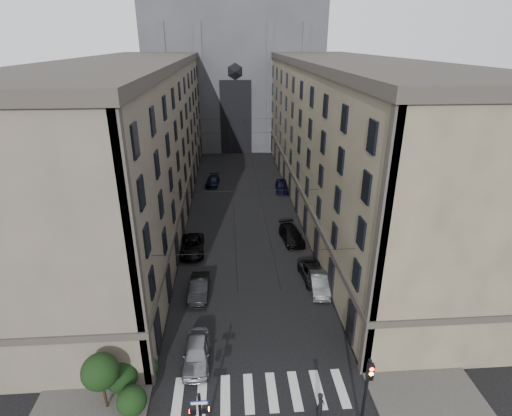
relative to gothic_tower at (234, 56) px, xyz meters
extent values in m
cube|color=#383533|center=(-10.50, -38.96, -17.72)|extent=(7.00, 80.00, 0.15)
cube|color=#383533|center=(10.50, -38.96, -17.72)|extent=(7.00, 80.00, 0.15)
cube|color=beige|center=(0.00, -69.96, -17.79)|extent=(11.00, 3.20, 0.01)
cube|color=#524B3E|center=(-13.50, -38.96, -8.80)|extent=(13.00, 60.00, 18.00)
cube|color=#38332D|center=(-13.50, -38.96, 0.60)|extent=(13.60, 60.60, 0.90)
cube|color=#38332D|center=(-13.50, -38.96, -13.60)|extent=(13.40, 60.30, 0.50)
cube|color=brown|center=(13.50, -38.96, -8.80)|extent=(13.00, 60.00, 18.00)
cube|color=#38332D|center=(13.50, -38.96, 0.60)|extent=(13.60, 60.60, 0.90)
cube|color=#38332D|center=(13.50, -38.96, -13.60)|extent=(13.40, 60.30, 0.50)
cube|color=#2D2D33|center=(0.00, 0.04, -2.80)|extent=(34.00, 22.00, 30.00)
cube|color=black|center=(0.00, -11.01, -10.80)|extent=(6.00, 0.30, 14.00)
cube|color=orange|center=(-3.22, -73.46, -14.90)|extent=(0.34, 0.24, 0.38)
cube|color=#FF0C07|center=(-3.88, -73.36, -15.10)|extent=(0.34, 0.24, 0.38)
cube|color=navy|center=(-3.50, -73.59, -14.25)|extent=(0.95, 0.05, 0.24)
cylinder|color=black|center=(5.60, -72.96, -15.20)|extent=(0.20, 0.20, 5.20)
cube|color=black|center=(5.60, -73.18, -13.20)|extent=(0.34, 0.30, 1.00)
cylinder|color=#FF0C07|center=(5.60, -73.34, -12.88)|extent=(0.22, 0.05, 0.22)
cylinder|color=orange|center=(5.60, -73.34, -13.20)|extent=(0.22, 0.05, 0.22)
cylinder|color=black|center=(5.60, -73.34, -13.52)|extent=(0.22, 0.05, 0.22)
sphere|color=black|center=(-7.80, -70.96, -16.75)|extent=(1.80, 1.80, 1.80)
sphere|color=black|center=(-8.80, -69.16, -16.65)|extent=(2.00, 2.00, 2.00)
sphere|color=black|center=(-7.40, -68.16, -16.95)|extent=(1.40, 1.40, 1.40)
cylinder|color=black|center=(-9.50, -70.46, -16.45)|extent=(0.16, 0.16, 2.40)
sphere|color=black|center=(-9.50, -70.46, -14.85)|extent=(2.20, 2.20, 2.20)
cylinder|color=black|center=(0.00, -64.96, -10.30)|extent=(14.00, 0.03, 0.03)
cylinder|color=black|center=(0.00, -52.96, -10.30)|extent=(14.00, 0.03, 0.03)
cylinder|color=black|center=(0.00, -39.96, -10.30)|extent=(14.00, 0.03, 0.03)
cylinder|color=black|center=(0.00, -26.96, -10.30)|extent=(14.00, 0.03, 0.03)
cylinder|color=black|center=(0.00, -14.96, -10.30)|extent=(14.00, 0.03, 0.03)
cylinder|color=black|center=(-1.30, -38.96, -10.70)|extent=(0.03, 60.00, 0.03)
cylinder|color=black|center=(1.30, -38.96, -10.70)|extent=(0.03, 60.00, 0.03)
imported|color=gray|center=(-4.23, -66.96, -17.01)|extent=(1.88, 4.63, 1.57)
imported|color=black|center=(-4.53, -59.05, -17.04)|extent=(1.71, 4.65, 1.52)
imported|color=black|center=(-5.74, -51.08, -17.06)|extent=(2.63, 5.38, 1.47)
imported|color=black|center=(-4.20, -29.82, -17.13)|extent=(2.26, 4.73, 1.33)
imported|color=gray|center=(6.20, -58.97, -17.08)|extent=(1.89, 4.48, 1.44)
imported|color=black|center=(6.05, -57.34, -17.15)|extent=(2.56, 4.85, 1.30)
imported|color=black|center=(5.17, -49.34, -17.05)|extent=(2.69, 5.35, 1.49)
imported|color=black|center=(6.20, -33.22, -17.00)|extent=(2.24, 4.83, 1.60)
imported|color=black|center=(3.41, -71.96, -16.88)|extent=(0.60, 0.76, 1.83)
camera|label=1|loc=(-1.62, -88.88, 3.12)|focal=28.00mm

